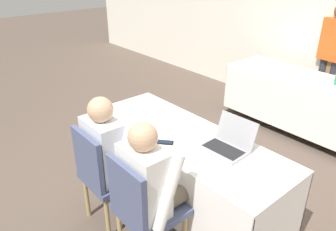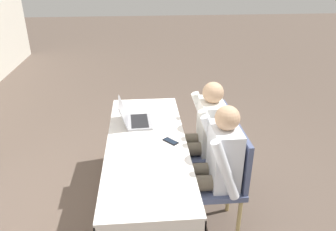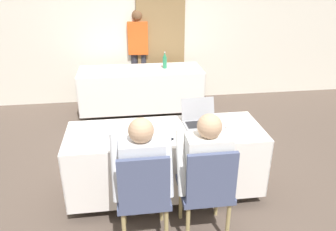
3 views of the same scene
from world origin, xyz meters
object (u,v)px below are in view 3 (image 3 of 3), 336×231
Objects in this scene: chair_near_left at (144,193)px; chair_near_right at (207,188)px; cell_phone at (166,141)px; person_white_shirt at (205,165)px; person_red_shirt at (139,50)px; water_bottle at (165,61)px; person_checkered_shirt at (142,170)px; laptop at (200,120)px.

chair_near_left is 0.54m from chair_near_right.
cell_phone is at bearing -119.38° from chair_near_left.
person_white_shirt is 0.75× the size of person_red_shirt.
water_bottle is 0.73m from person_red_shirt.
person_red_shirt reaches higher than person_checkered_shirt.
chair_near_right is at bearing 90.00° from person_white_shirt.
person_white_shirt reaches higher than cell_phone.
water_bottle reaches higher than chair_near_left.
water_bottle is at bearing -90.19° from chair_near_right.
laptop reaches higher than cell_phone.
cell_phone is at bearing -50.13° from person_white_shirt.
water_bottle is at bearing -100.79° from chair_near_left.
laptop is at bearing -130.20° from chair_near_left.
person_white_shirt is 3.41m from person_red_shirt.
laptop reaches higher than chair_near_right.
water_bottle is 2.88m from chair_near_right.
chair_near_left is at bearing -69.86° from cell_phone.
chair_near_left is (-0.55, -2.86, -0.35)m from water_bottle.
laptop is at bearing -87.31° from water_bottle.
water_bottle is at bearing -52.39° from person_red_shirt.
chair_near_right is 0.78× the size of person_white_shirt.
water_bottle is 0.28× the size of chair_near_right.
cell_phone is 2.44m from water_bottle.
chair_near_right is 0.19m from person_white_shirt.
cell_phone is 0.58m from chair_near_right.
laptop is 0.31× the size of person_checkered_shirt.
chair_near_right is at bearing -180.00° from chair_near_left.
water_bottle is 0.28× the size of chair_near_left.
chair_near_left is 1.00× the size of chair_near_right.
person_checkered_shirt reaches higher than laptop.
cell_phone is at bearing -96.95° from water_bottle.
laptop is 0.51m from cell_phone.
chair_near_left is at bearing 90.00° from person_checkered_shirt.
person_checkered_shirt reaches higher than water_bottle.
cell_phone is 0.43m from person_checkered_shirt.
cell_phone is (-0.39, -0.32, -0.04)m from laptop.
person_checkered_shirt is (-0.64, -0.66, -0.12)m from laptop.
person_red_shirt is (0.17, 3.49, 0.39)m from chair_near_left.
water_bottle is 0.22× the size of person_checkered_shirt.
water_bottle is 2.94m from chair_near_left.
chair_near_left is 0.19m from person_checkered_shirt.
person_red_shirt reaches higher than laptop.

